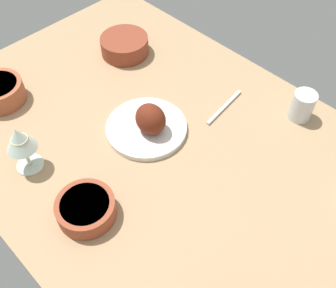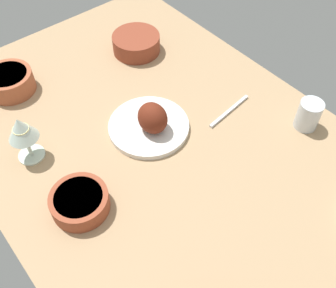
% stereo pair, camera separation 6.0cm
% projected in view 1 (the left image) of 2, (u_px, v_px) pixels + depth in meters
% --- Properties ---
extents(dining_table, '(1.40, 0.90, 0.04)m').
position_uv_depth(dining_table, '(168.00, 153.00, 1.08)').
color(dining_table, tan).
rests_on(dining_table, ground).
extents(plate_center_main, '(0.23, 0.23, 0.10)m').
position_uv_depth(plate_center_main, '(148.00, 124.00, 1.08)').
color(plate_center_main, silver).
rests_on(plate_center_main, dining_table).
extents(bowl_potatoes, '(0.16, 0.16, 0.06)m').
position_uv_depth(bowl_potatoes, '(125.00, 45.00, 1.30)').
color(bowl_potatoes, brown).
rests_on(bowl_potatoes, dining_table).
extents(bowl_cream, '(0.14, 0.14, 0.05)m').
position_uv_depth(bowl_cream, '(86.00, 208.00, 0.92)').
color(bowl_cream, brown).
rests_on(bowl_cream, dining_table).
extents(wine_glass, '(0.08, 0.08, 0.14)m').
position_uv_depth(wine_glass, '(20.00, 141.00, 0.95)').
color(wine_glass, silver).
rests_on(wine_glass, dining_table).
extents(water_tumbler, '(0.06, 0.06, 0.09)m').
position_uv_depth(water_tumbler, '(302.00, 106.00, 1.10)').
color(water_tumbler, silver).
rests_on(water_tumbler, dining_table).
extents(fork_loose, '(0.03, 0.17, 0.01)m').
position_uv_depth(fork_loose, '(224.00, 107.00, 1.16)').
color(fork_loose, silver).
rests_on(fork_loose, dining_table).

